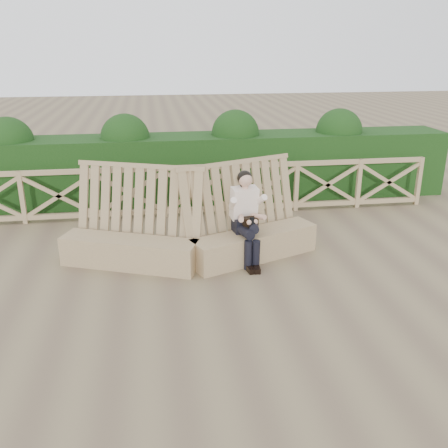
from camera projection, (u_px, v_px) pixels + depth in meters
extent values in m
plane|color=brown|center=(222.00, 289.00, 7.50)|extent=(60.00, 60.00, 0.00)
cube|color=#8E7351|center=(130.00, 252.00, 8.22)|extent=(2.29, 1.31, 0.48)
cube|color=#8E7351|center=(134.00, 214.00, 8.27)|extent=(2.27, 1.26, 1.60)
cube|color=#8E7351|center=(254.00, 245.00, 8.52)|extent=(2.28, 1.32, 0.48)
cube|color=#8E7351|center=(246.00, 209.00, 8.54)|extent=(2.27, 1.27, 1.60)
cube|color=black|center=(245.00, 224.00, 8.41)|extent=(0.43, 0.34, 0.24)
cube|color=beige|center=(244.00, 203.00, 8.34)|extent=(0.48, 0.38, 0.57)
sphere|color=tan|center=(245.00, 180.00, 8.15)|extent=(0.26, 0.26, 0.23)
sphere|color=black|center=(245.00, 178.00, 8.17)|extent=(0.29, 0.29, 0.25)
cylinder|color=black|center=(244.00, 231.00, 8.19)|extent=(0.24, 0.52, 0.16)
cylinder|color=black|center=(253.00, 225.00, 8.23)|extent=(0.24, 0.52, 0.18)
cylinder|color=black|center=(248.00, 255.00, 8.09)|extent=(0.15, 0.15, 0.48)
cylinder|color=black|center=(256.00, 255.00, 8.11)|extent=(0.15, 0.15, 0.48)
cube|color=black|center=(250.00, 269.00, 8.07)|extent=(0.14, 0.27, 0.09)
cube|color=black|center=(257.00, 269.00, 8.08)|extent=(0.14, 0.27, 0.09)
cube|color=black|center=(250.00, 222.00, 8.21)|extent=(0.26, 0.18, 0.16)
cube|color=black|center=(253.00, 222.00, 8.03)|extent=(0.09, 0.11, 0.13)
cube|color=#998459|center=(198.00, 167.00, 10.39)|extent=(10.10, 0.07, 0.10)
cube|color=#998459|center=(199.00, 209.00, 10.71)|extent=(10.10, 0.07, 0.10)
cube|color=black|center=(193.00, 168.00, 11.61)|extent=(12.00, 1.20, 1.50)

